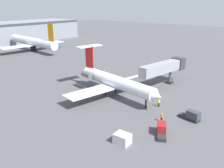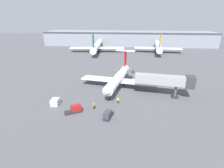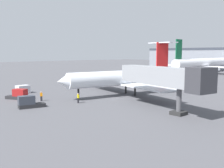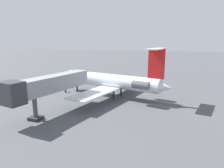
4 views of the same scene
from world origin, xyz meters
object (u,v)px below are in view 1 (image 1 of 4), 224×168
(ground_crew_marshaller, at_px, (159,103))
(cargo_container_uld, at_px, (122,139))
(ground_crew_loader, at_px, (162,117))
(baggage_tug_trailing, at_px, (162,130))
(baggage_tug_lead, at_px, (191,116))
(jet_bridge, at_px, (165,67))
(parked_airliner_west_mid, at_px, (33,42))
(regional_jet, at_px, (114,81))

(ground_crew_marshaller, height_order, cargo_container_uld, ground_crew_marshaller)
(ground_crew_loader, xyz_separation_m, baggage_tug_trailing, (-4.33, -2.32, -0.02))
(baggage_tug_lead, bearing_deg, jet_bridge, 41.81)
(ground_crew_marshaller, distance_m, baggage_tug_trailing, 11.84)
(ground_crew_marshaller, bearing_deg, parked_airliner_west_mid, 75.24)
(baggage_tug_trailing, relative_size, cargo_container_uld, 1.63)
(regional_jet, distance_m, ground_crew_loader, 16.60)
(regional_jet, relative_size, jet_bridge, 1.62)
(baggage_tug_lead, bearing_deg, parked_airliner_west_mid, 75.45)
(regional_jet, xyz_separation_m, baggage_tug_lead, (-1.03, -19.63, -2.71))
(baggage_tug_lead, height_order, parked_airliner_west_mid, parked_airliner_west_mid)
(ground_crew_marshaller, height_order, ground_crew_loader, same)
(ground_crew_marshaller, bearing_deg, baggage_tug_lead, -102.44)
(baggage_tug_trailing, distance_m, parked_airliner_west_mid, 87.70)
(ground_crew_marshaller, xyz_separation_m, cargo_container_uld, (-16.45, -2.69, -0.02))
(ground_crew_loader, bearing_deg, ground_crew_marshaller, 33.34)
(baggage_tug_lead, bearing_deg, baggage_tug_trailing, 168.22)
(ground_crew_marshaller, bearing_deg, jet_bridge, 23.38)
(cargo_container_uld, bearing_deg, ground_crew_marshaller, 9.29)
(jet_bridge, height_order, baggage_tug_trailing, jet_bridge)
(ground_crew_marshaller, xyz_separation_m, ground_crew_loader, (-5.80, -3.81, 0.00))
(parked_airliner_west_mid, bearing_deg, baggage_tug_lead, -104.55)
(ground_crew_loader, distance_m, baggage_tug_lead, 5.75)
(ground_crew_marshaller, height_order, parked_airliner_west_mid, parked_airliner_west_mid)
(regional_jet, xyz_separation_m, parked_airliner_west_mid, (20.77, 64.39, 0.56))
(cargo_container_uld, bearing_deg, regional_jet, 42.52)
(ground_crew_loader, bearing_deg, jet_bridge, 26.54)
(regional_jet, distance_m, baggage_tug_trailing, 20.39)
(regional_jet, distance_m, jet_bridge, 15.59)
(jet_bridge, distance_m, ground_crew_marshaller, 15.46)
(baggage_tug_trailing, bearing_deg, regional_jet, 62.21)
(baggage_tug_trailing, bearing_deg, ground_crew_loader, 28.16)
(ground_crew_marshaller, relative_size, cargo_container_uld, 0.66)
(ground_crew_marshaller, bearing_deg, regional_jet, 93.43)
(ground_crew_marshaller, relative_size, baggage_tug_lead, 0.40)
(jet_bridge, xyz_separation_m, cargo_container_uld, (-30.14, -8.61, -4.12))
(ground_crew_marshaller, bearing_deg, cargo_container_uld, -170.71)
(baggage_tug_trailing, height_order, parked_airliner_west_mid, parked_airliner_west_mid)
(regional_jet, relative_size, ground_crew_marshaller, 15.95)
(regional_jet, distance_m, ground_crew_marshaller, 12.08)
(ground_crew_loader, bearing_deg, regional_jet, 71.88)
(cargo_container_uld, bearing_deg, baggage_tug_trailing, -28.54)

